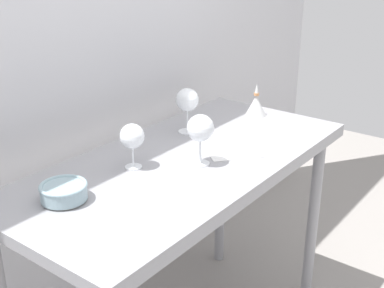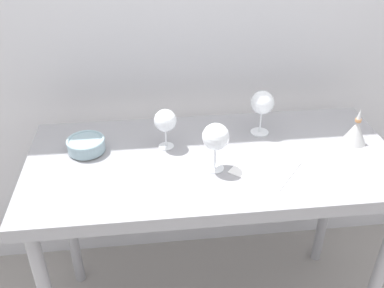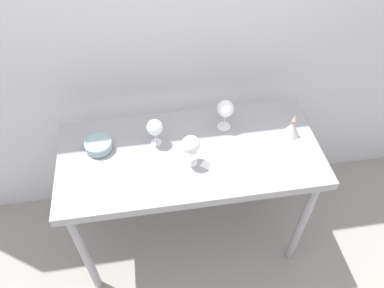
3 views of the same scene
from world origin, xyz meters
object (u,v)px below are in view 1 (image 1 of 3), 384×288
Objects in this scene: tasting_sheet_upper at (232,149)px; decanter_funnel at (256,105)px; wine_glass_near_center at (200,129)px; tasting_bowl at (64,192)px; wine_glass_far_left at (132,137)px; wine_glass_far_right at (187,101)px.

tasting_sheet_upper is 1.40× the size of decanter_funnel.
wine_glass_near_center is 0.51m from tasting_bowl.
wine_glass_near_center reaches higher than tasting_sheet_upper.
tasting_bowl is at bearing -155.83° from tasting_sheet_upper.
wine_glass_far_left reaches higher than tasting_sheet_upper.
wine_glass_far_right reaches higher than wine_glass_near_center.
wine_glass_near_center is at bearing -144.66° from tasting_sheet_upper.
wine_glass_far_right reaches higher than decanter_funnel.
wine_glass_far_left reaches higher than tasting_bowl.
wine_glass_near_center is 0.24m from wine_glass_far_left.
wine_glass_far_left is (-0.39, -0.06, -0.02)m from wine_glass_far_right.
tasting_sheet_upper is at bearing -99.44° from wine_glass_far_right.
wine_glass_near_center is 1.26× the size of tasting_bowl.
decanter_funnel is (0.39, 0.13, 0.05)m from tasting_sheet_upper.
wine_glass_far_left is 0.41m from tasting_sheet_upper.
decanter_funnel is at bearing -18.12° from wine_glass_far_right.
tasting_sheet_upper is 0.68m from tasting_bowl.
tasting_bowl is 1.05m from decanter_funnel.
wine_glass_far_right is 0.90× the size of tasting_sheet_upper.
wine_glass_far_right is at bearing 120.34° from tasting_sheet_upper.
wine_glass_far_right is 0.71m from tasting_bowl.
tasting_bowl reaches higher than tasting_sheet_upper.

